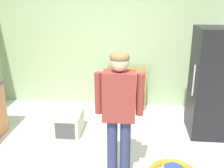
# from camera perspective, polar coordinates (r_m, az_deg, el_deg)

# --- Properties ---
(back_wall) EXTENTS (5.20, 0.06, 2.70)m
(back_wall) POSITION_cam_1_polar(r_m,az_deg,el_deg) (5.31, 2.25, 9.31)
(back_wall) COLOR #9AB385
(back_wall) RESTS_ON ground
(refrigerator) EXTENTS (0.73, 0.68, 1.78)m
(refrigerator) POSITION_cam_1_polar(r_m,az_deg,el_deg) (4.50, 21.53, 0.19)
(refrigerator) COLOR black
(refrigerator) RESTS_ON ground
(bookshelf) EXTENTS (0.80, 0.28, 0.85)m
(bookshelf) POSITION_cam_1_polar(r_m,az_deg,el_deg) (5.38, 2.58, -1.45)
(bookshelf) COLOR #AC8044
(bookshelf) RESTS_ON ground
(standing_person) EXTENTS (0.57, 0.22, 1.66)m
(standing_person) POSITION_cam_1_polar(r_m,az_deg,el_deg) (3.04, 1.57, -4.90)
(standing_person) COLOR navy
(standing_person) RESTS_ON ground
(pet_carrier) EXTENTS (0.42, 0.55, 0.36)m
(pet_carrier) POSITION_cam_1_polar(r_m,az_deg,el_deg) (4.50, -9.40, -8.49)
(pet_carrier) COLOR beige
(pet_carrier) RESTS_ON ground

